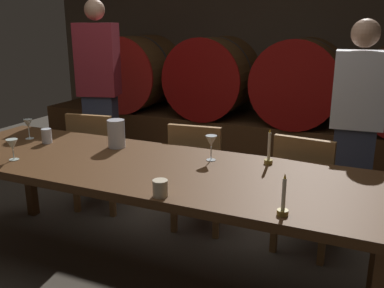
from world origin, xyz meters
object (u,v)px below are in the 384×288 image
object	(u,v)px
wine_glass_right	(211,142)
wine_barrel_center_right	(301,81)
dining_table	(144,174)
guest_left	(100,94)
chair_left	(97,157)
pitcher	(116,134)
wine_barrel_far_left	(138,72)
cup_center	(47,136)
guest_right	(355,126)
candle_left	(269,154)
wine_glass_left	(28,125)
cup_right	(160,188)
candle_right	(283,204)
wine_barrel_center_left	(214,76)
chair_center	(198,172)
wine_glass_center	(12,145)
chair_right	(305,189)

from	to	relation	value
wine_glass_right	wine_barrel_center_right	bearing A→B (deg)	87.57
dining_table	guest_left	size ratio (longest dim) A/B	1.59
dining_table	chair_left	distance (m)	1.16
pitcher	wine_glass_right	bearing A→B (deg)	-0.41
wine_barrel_far_left	cup_center	bearing A→B (deg)	-73.05
guest_right	candle_left	size ratio (longest dim) A/B	7.41
chair_left	wine_barrel_far_left	bearing A→B (deg)	-77.43
dining_table	wine_glass_left	xyz separation A→B (m)	(-1.07, 0.16, 0.17)
cup_right	candle_right	bearing A→B (deg)	3.53
wine_barrel_center_left	candle_left	world-z (taller)	wine_barrel_center_left
chair_center	dining_table	bearing A→B (deg)	79.01
wine_barrel_far_left	candle_left	bearing A→B (deg)	-45.45
chair_center	guest_left	bearing A→B (deg)	-29.50
pitcher	candle_right	bearing A→B (deg)	-25.10
wine_barrel_center_right	cup_right	world-z (taller)	wine_barrel_center_right
wine_barrel_far_left	wine_glass_center	xyz separation A→B (m)	(0.87, -2.96, -0.10)
wine_barrel_far_left	guest_right	size ratio (longest dim) A/B	0.58
wine_barrel_center_left	guest_right	size ratio (longest dim) A/B	0.58
wine_barrel_far_left	wine_glass_left	size ratio (longest dim) A/B	6.42
dining_table	wine_barrel_center_right	bearing A→B (deg)	80.53
wine_barrel_center_right	wine_barrel_center_left	bearing A→B (deg)	180.00
chair_right	wine_glass_right	world-z (taller)	wine_glass_right
wine_barrel_center_left	wine_glass_right	size ratio (longest dim) A/B	5.92
guest_left	wine_glass_center	distance (m)	1.58
cup_center	wine_glass_center	bearing A→B (deg)	-78.10
candle_left	candle_right	world-z (taller)	candle_left
chair_right	guest_left	world-z (taller)	guest_left
wine_glass_left	wine_glass_right	size ratio (longest dim) A/B	0.92
candle_left	wine_glass_left	xyz separation A→B (m)	(-1.76, -0.16, 0.05)
candle_left	pitcher	bearing A→B (deg)	-175.82
candle_right	wine_glass_right	world-z (taller)	candle_right
chair_right	wine_glass_right	xyz separation A→B (m)	(-0.52, -0.47, 0.40)
wine_barrel_far_left	dining_table	bearing A→B (deg)	-58.50
candle_left	wine_barrel_far_left	bearing A→B (deg)	134.55
wine_glass_center	guest_right	bearing A→B (deg)	38.88
chair_left	chair_center	size ratio (longest dim) A/B	1.00
chair_right	dining_table	bearing A→B (deg)	45.42
chair_center	candle_right	distance (m)	1.43
dining_table	pitcher	bearing A→B (deg)	145.83
wine_barrel_center_right	chair_right	size ratio (longest dim) A/B	1.08
chair_left	pitcher	xyz separation A→B (m)	(0.53, -0.47, 0.38)
chair_left	cup_right	world-z (taller)	chair_left
wine_barrel_center_right	pitcher	xyz separation A→B (m)	(-0.81, -2.46, -0.10)
wine_barrel_center_right	candle_right	world-z (taller)	wine_barrel_center_right
wine_barrel_center_left	cup_center	distance (m)	2.60
wine_barrel_center_right	chair_center	world-z (taller)	wine_barrel_center_right
wine_barrel_far_left	chair_center	world-z (taller)	wine_barrel_far_left
wine_glass_center	wine_glass_right	world-z (taller)	wine_glass_right
dining_table	candle_left	distance (m)	0.77
guest_right	cup_center	size ratio (longest dim) A/B	15.68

